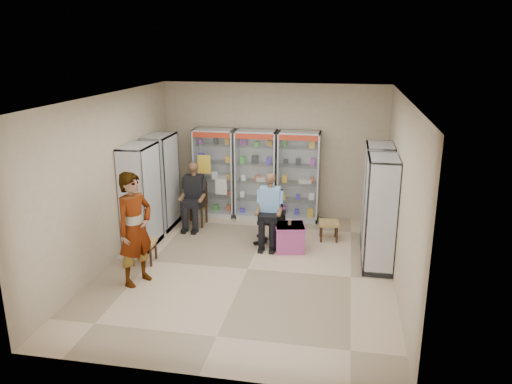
% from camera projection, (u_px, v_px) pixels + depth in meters
% --- Properties ---
extents(floor, '(6.00, 6.00, 0.00)m').
position_uv_depth(floor, '(248.00, 269.00, 8.80)').
color(floor, tan).
rests_on(floor, ground).
extents(room_shell, '(5.02, 6.02, 3.01)m').
position_uv_depth(room_shell, '(247.00, 160.00, 8.24)').
color(room_shell, tan).
rests_on(room_shell, ground).
extents(cabinet_back_left, '(0.90, 0.50, 2.00)m').
position_uv_depth(cabinet_back_left, '(215.00, 173.00, 11.31)').
color(cabinet_back_left, silver).
rests_on(cabinet_back_left, floor).
extents(cabinet_back_mid, '(0.90, 0.50, 2.00)m').
position_uv_depth(cabinet_back_mid, '(256.00, 175.00, 11.15)').
color(cabinet_back_mid, '#B6BABE').
rests_on(cabinet_back_mid, floor).
extents(cabinet_back_right, '(0.90, 0.50, 2.00)m').
position_uv_depth(cabinet_back_right, '(299.00, 177.00, 10.98)').
color(cabinet_back_right, '#B8BBC0').
rests_on(cabinet_back_right, floor).
extents(cabinet_right_far, '(0.90, 0.50, 2.00)m').
position_uv_depth(cabinet_right_far, '(377.00, 195.00, 9.64)').
color(cabinet_right_far, silver).
rests_on(cabinet_right_far, floor).
extents(cabinet_right_near, '(0.90, 0.50, 2.00)m').
position_uv_depth(cabinet_right_near, '(380.00, 214.00, 8.60)').
color(cabinet_right_near, silver).
rests_on(cabinet_right_near, floor).
extents(cabinet_left_far, '(0.90, 0.50, 2.00)m').
position_uv_depth(cabinet_left_far, '(161.00, 182.00, 10.60)').
color(cabinet_left_far, '#B5B8BD').
rests_on(cabinet_left_far, floor).
extents(cabinet_left_near, '(0.90, 0.50, 2.00)m').
position_uv_depth(cabinet_left_near, '(141.00, 197.00, 9.56)').
color(cabinet_left_near, '#A4A6AB').
rests_on(cabinet_left_near, floor).
extents(wooden_chair, '(0.42, 0.42, 0.94)m').
position_uv_depth(wooden_chair, '(196.00, 204.00, 10.82)').
color(wooden_chair, '#311B13').
rests_on(wooden_chair, floor).
extents(seated_customer, '(0.44, 0.60, 1.34)m').
position_uv_depth(seated_customer, '(195.00, 196.00, 10.72)').
color(seated_customer, black).
rests_on(seated_customer, floor).
extents(office_chair, '(0.58, 0.58, 1.06)m').
position_uv_depth(office_chair, '(271.00, 217.00, 9.82)').
color(office_chair, black).
rests_on(office_chair, floor).
extents(seated_shopkeeper, '(0.45, 0.62, 1.35)m').
position_uv_depth(seated_shopkeeper, '(270.00, 211.00, 9.73)').
color(seated_shopkeeper, '#6297C3').
rests_on(seated_shopkeeper, floor).
extents(pink_trunk, '(0.62, 0.61, 0.51)m').
position_uv_depth(pink_trunk, '(290.00, 238.00, 9.54)').
color(pink_trunk, '#9F3F87').
rests_on(pink_trunk, floor).
extents(tea_glass, '(0.07, 0.07, 0.10)m').
position_uv_depth(tea_glass, '(290.00, 222.00, 9.46)').
color(tea_glass, '#502806').
rests_on(tea_glass, pink_trunk).
extents(woven_stool_a, '(0.42, 0.42, 0.38)m').
position_uv_depth(woven_stool_a, '(329.00, 231.00, 10.07)').
color(woven_stool_a, '#B6784D').
rests_on(woven_stool_a, floor).
extents(woven_stool_b, '(0.46, 0.46, 0.41)m').
position_uv_depth(woven_stool_b, '(144.00, 252.00, 9.02)').
color(woven_stool_b, '#AE9249').
rests_on(woven_stool_b, floor).
extents(standing_man, '(0.70, 0.82, 1.89)m').
position_uv_depth(standing_man, '(135.00, 229.00, 8.06)').
color(standing_man, '#939396').
rests_on(standing_man, floor).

